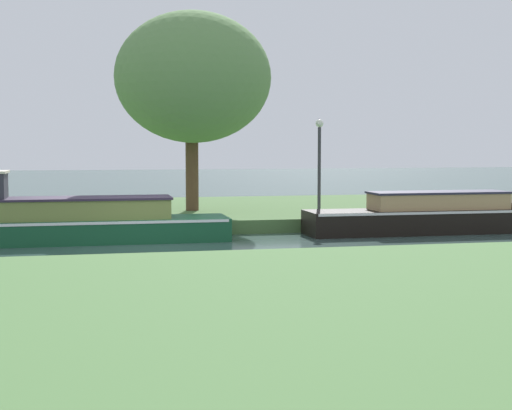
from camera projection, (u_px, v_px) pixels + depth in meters
name	position (u px, v px, depth m)	size (l,w,h in m)	color
ground_plane	(157.00, 246.00, 19.45)	(120.00, 120.00, 0.00)	#334C47
riverbank_far	(139.00, 214.00, 26.25)	(72.00, 10.00, 0.40)	#496C39
riverbank_near	(214.00, 315.00, 10.66)	(72.00, 10.00, 0.40)	#4E773F
forest_barge	(66.00, 221.00, 20.09)	(8.08, 1.75, 1.89)	#164D2E
black_narrowboat	(426.00, 215.00, 22.25)	(6.76, 1.52, 1.21)	black
willow_tree_centre	(193.00, 78.00, 24.44)	(5.01, 4.02, 6.40)	brown
lamp_post	(319.00, 155.00, 23.43)	(0.24, 0.24, 2.93)	#333338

